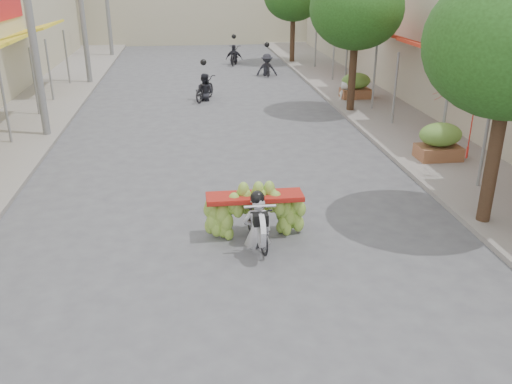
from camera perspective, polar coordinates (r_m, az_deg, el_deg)
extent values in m
plane|color=#535358|center=(7.79, 0.17, -18.51)|extent=(120.00, 120.00, 0.00)
cube|color=gray|center=(22.33, -23.45, 7.47)|extent=(4.00, 60.00, 0.12)
cube|color=gray|center=(22.80, 13.04, 9.01)|extent=(4.00, 60.00, 0.12)
cylinder|color=slate|center=(18.32, -24.91, 8.25)|extent=(0.08, 0.08, 2.55)
cylinder|color=slate|center=(21.71, -22.27, 10.58)|extent=(0.08, 0.08, 2.55)
cube|color=yellow|center=(25.75, -22.34, 15.53)|extent=(1.77, 4.00, 0.53)
cylinder|color=slate|center=(24.00, -20.92, 11.76)|extent=(0.08, 0.08, 2.55)
cylinder|color=slate|center=(27.48, -19.30, 13.14)|extent=(0.08, 0.08, 2.55)
cube|color=red|center=(25.92, -24.59, 17.14)|extent=(0.10, 3.50, 0.80)
cylinder|color=slate|center=(14.22, 22.97, 4.97)|extent=(0.08, 0.08, 2.55)
cube|color=#A72816|center=(17.85, 19.63, 13.55)|extent=(1.77, 4.20, 0.53)
cylinder|color=slate|center=(16.09, 19.22, 7.36)|extent=(0.08, 0.08, 2.55)
cylinder|color=slate|center=(19.47, 14.44, 10.34)|extent=(0.08, 0.08, 2.55)
cube|color=#A72816|center=(23.34, 13.07, 16.03)|extent=(1.77, 4.20, 0.53)
cylinder|color=slate|center=(21.50, 12.34, 11.60)|extent=(0.08, 0.08, 2.55)
cylinder|color=slate|center=(25.06, 9.49, 13.28)|extent=(0.08, 0.08, 2.55)
cube|color=#A72816|center=(29.03, 8.97, 17.45)|extent=(1.77, 4.20, 0.53)
cylinder|color=slate|center=(27.16, 8.17, 14.04)|extent=(0.08, 0.08, 2.55)
cylinder|color=slate|center=(30.81, 6.31, 15.09)|extent=(0.08, 0.08, 2.55)
cylinder|color=slate|center=(18.47, -22.84, 17.31)|extent=(0.24, 0.24, 8.00)
cylinder|color=#3A2719|center=(12.13, 23.76, 3.66)|extent=(0.28, 0.28, 3.20)
cylinder|color=#3A2719|center=(21.07, 10.13, 12.46)|extent=(0.28, 0.28, 3.20)
ellipsoid|color=#215218|center=(20.82, 10.56, 18.42)|extent=(3.40, 3.40, 2.90)
cylinder|color=#3A2719|center=(32.62, 3.86, 16.14)|extent=(0.28, 0.28, 3.20)
cube|color=brown|center=(16.20, 18.65, 4.19)|extent=(1.20, 0.80, 0.50)
ellipsoid|color=#5D8C34|center=(16.04, 18.91, 6.15)|extent=(1.20, 0.88, 0.66)
cube|color=brown|center=(23.41, 10.41, 10.33)|extent=(1.20, 0.80, 0.50)
ellipsoid|color=#5D8C34|center=(23.30, 10.51, 11.73)|extent=(1.20, 0.88, 0.66)
imported|color=black|center=(10.71, 0.09, -3.29)|extent=(0.67, 1.62, 0.92)
cylinder|color=silver|center=(10.06, 0.56, -4.07)|extent=(0.10, 0.66, 0.66)
cube|color=black|center=(10.07, 0.49, -2.90)|extent=(0.28, 0.22, 0.22)
cylinder|color=silver|center=(10.07, 0.42, -1.52)|extent=(0.60, 0.05, 0.05)
cube|color=maroon|center=(10.85, -0.14, -0.51)|extent=(1.95, 0.55, 0.10)
imported|color=silver|center=(10.41, 0.13, -0.39)|extent=(0.55, 0.41, 1.54)
sphere|color=black|center=(10.12, 0.15, 3.41)|extent=(0.28, 0.28, 0.28)
imported|color=red|center=(14.30, 22.38, 10.44)|extent=(2.56, 2.56, 1.90)
imported|color=white|center=(23.11, 9.57, 11.65)|extent=(0.92, 0.78, 1.61)
imported|color=black|center=(23.18, -5.46, 10.78)|extent=(1.28, 1.86, 0.98)
imported|color=#23232A|center=(23.06, -5.52, 12.33)|extent=(0.92, 0.76, 1.65)
sphere|color=black|center=(22.98, -5.56, 13.44)|extent=(0.26, 0.26, 0.26)
imported|color=black|center=(28.67, 1.14, 13.04)|extent=(0.46, 1.58, 0.93)
imported|color=#23232A|center=(28.57, 1.16, 14.35)|extent=(1.06, 0.56, 1.65)
sphere|color=black|center=(28.51, 1.16, 15.25)|extent=(0.26, 0.26, 0.26)
imported|color=black|center=(32.27, -2.32, 14.14)|extent=(1.04, 1.90, 1.01)
imported|color=#23232A|center=(32.19, -2.34, 15.24)|extent=(1.06, 0.74, 1.65)
sphere|color=black|center=(32.14, -2.35, 16.04)|extent=(0.26, 0.26, 0.26)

